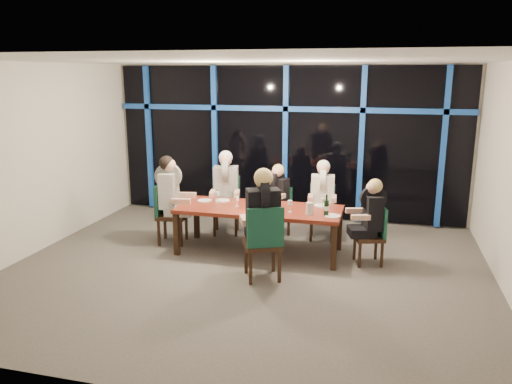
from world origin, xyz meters
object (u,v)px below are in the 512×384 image
at_px(chair_far_right, 322,209).
at_px(chair_far_left, 226,201).
at_px(water_pitcher, 309,209).
at_px(dining_table, 259,212).
at_px(chair_near_mid, 264,239).
at_px(diner_near_mid, 263,207).
at_px(diner_far_right, 323,189).
at_px(chair_end_right, 374,232).
at_px(chair_end_left, 167,210).
at_px(diner_far_left, 226,181).
at_px(wine_bottle, 326,208).
at_px(diner_end_left, 171,187).
at_px(diner_far_mid, 276,190).
at_px(diner_end_right, 370,209).
at_px(chair_far_mid, 278,209).

bearing_deg(chair_far_right, chair_far_left, 177.20).
bearing_deg(water_pitcher, dining_table, 163.71).
relative_size(chair_near_mid, diner_near_mid, 1.03).
bearing_deg(diner_far_right, chair_end_right, -51.78).
relative_size(chair_end_left, diner_far_left, 1.03).
bearing_deg(wine_bottle, chair_near_mid, -130.56).
distance_m(chair_far_right, wine_bottle, 1.25).
xyz_separation_m(diner_end_left, water_pitcher, (2.38, -0.30, -0.13)).
relative_size(chair_end_left, diner_near_mid, 0.97).
distance_m(chair_end_left, water_pitcher, 2.49).
distance_m(chair_far_right, chair_end_left, 2.67).
bearing_deg(diner_far_left, diner_far_right, -9.41).
distance_m(chair_far_right, diner_far_left, 1.77).
relative_size(chair_far_left, diner_far_left, 1.03).
distance_m(chair_far_right, diner_far_mid, 0.86).
bearing_deg(water_pitcher, diner_far_left, 146.13).
bearing_deg(diner_end_right, chair_far_right, -157.81).
xyz_separation_m(chair_far_mid, diner_end_right, (1.60, -0.98, 0.37)).
relative_size(diner_far_left, diner_end_left, 1.00).
distance_m(chair_far_mid, chair_end_right, 1.93).
height_order(diner_end_right, wine_bottle, diner_end_right).
xyz_separation_m(diner_far_right, diner_end_right, (0.83, -0.96, -0.05)).
bearing_deg(chair_end_left, diner_end_left, -90.00).
xyz_separation_m(chair_end_left, diner_far_mid, (1.73, 0.78, 0.27)).
bearing_deg(chair_far_right, chair_near_mid, -110.64).
distance_m(diner_end_right, wine_bottle, 0.66).
bearing_deg(chair_far_right, chair_end_right, -53.87).
relative_size(dining_table, wine_bottle, 7.99).
bearing_deg(chair_near_mid, chair_end_right, -168.76).
xyz_separation_m(dining_table, diner_far_left, (-0.82, 0.81, 0.29)).
height_order(diner_end_left, wine_bottle, diner_end_left).
xyz_separation_m(diner_far_right, diner_near_mid, (-0.59, -1.90, 0.13)).
xyz_separation_m(dining_table, chair_far_right, (0.88, 0.98, -0.15)).
distance_m(diner_end_left, diner_near_mid, 2.14).
height_order(wine_bottle, water_pitcher, wine_bottle).
height_order(diner_far_left, water_pitcher, diner_far_left).
height_order(dining_table, diner_far_right, diner_far_right).
relative_size(chair_far_left, water_pitcher, 5.42).
height_order(chair_near_mid, diner_near_mid, diner_near_mid).
relative_size(chair_far_right, diner_far_right, 1.03).
xyz_separation_m(diner_far_left, diner_far_right, (1.71, 0.09, -0.07)).
relative_size(chair_far_left, chair_end_left, 1.00).
bearing_deg(dining_table, diner_far_right, 45.34).
distance_m(chair_far_mid, diner_far_mid, 0.36).
bearing_deg(chair_end_right, chair_near_mid, -71.22).
height_order(chair_end_left, wine_bottle, wine_bottle).
bearing_deg(chair_far_left, diner_far_mid, -15.39).
bearing_deg(diner_far_left, chair_end_left, -150.32).
xyz_separation_m(diner_end_right, diner_near_mid, (-1.43, -0.94, 0.17)).
distance_m(diner_far_mid, diner_end_right, 1.86).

